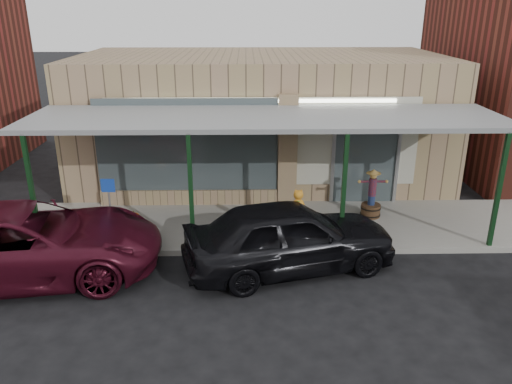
{
  "coord_description": "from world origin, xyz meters",
  "views": [
    {
      "loc": [
        -0.49,
        -8.83,
        5.7
      ],
      "look_at": [
        -0.26,
        2.6,
        1.43
      ],
      "focal_mm": 35.0,
      "sensor_mm": 36.0,
      "label": 1
    }
  ],
  "objects_px": {
    "car_maroon": "(25,243)",
    "barrel_pumpkin": "(135,227)",
    "barrel_scarecrow": "(371,201)",
    "parked_sedan": "(290,236)",
    "handicap_sign": "(110,201)"
  },
  "relations": [
    {
      "from": "barrel_scarecrow",
      "to": "car_maroon",
      "type": "relative_size",
      "value": 0.24
    },
    {
      "from": "barrel_pumpkin",
      "to": "handicap_sign",
      "type": "bearing_deg",
      "value": -157.64
    },
    {
      "from": "barrel_scarecrow",
      "to": "parked_sedan",
      "type": "xyz_separation_m",
      "value": [
        -2.51,
        -2.65,
        0.2
      ]
    },
    {
      "from": "barrel_scarecrow",
      "to": "parked_sedan",
      "type": "distance_m",
      "value": 3.65
    },
    {
      "from": "handicap_sign",
      "to": "car_maroon",
      "type": "height_order",
      "value": "handicap_sign"
    },
    {
      "from": "handicap_sign",
      "to": "car_maroon",
      "type": "xyz_separation_m",
      "value": [
        -1.51,
        -1.49,
        -0.38
      ]
    },
    {
      "from": "barrel_scarecrow",
      "to": "parked_sedan",
      "type": "height_order",
      "value": "parked_sedan"
    },
    {
      "from": "barrel_scarecrow",
      "to": "barrel_pumpkin",
      "type": "xyz_separation_m",
      "value": [
        -6.33,
        -1.16,
        -0.22
      ]
    },
    {
      "from": "parked_sedan",
      "to": "barrel_pumpkin",
      "type": "bearing_deg",
      "value": 53.85
    },
    {
      "from": "parked_sedan",
      "to": "car_maroon",
      "type": "bearing_deg",
      "value": 77.17
    },
    {
      "from": "barrel_pumpkin",
      "to": "parked_sedan",
      "type": "distance_m",
      "value": 4.13
    },
    {
      "from": "barrel_pumpkin",
      "to": "handicap_sign",
      "type": "distance_m",
      "value": 0.97
    },
    {
      "from": "car_maroon",
      "to": "barrel_pumpkin",
      "type": "bearing_deg",
      "value": -58.54
    },
    {
      "from": "barrel_scarecrow",
      "to": "handicap_sign",
      "type": "bearing_deg",
      "value": 173.43
    },
    {
      "from": "parked_sedan",
      "to": "car_maroon",
      "type": "distance_m",
      "value": 5.85
    }
  ]
}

